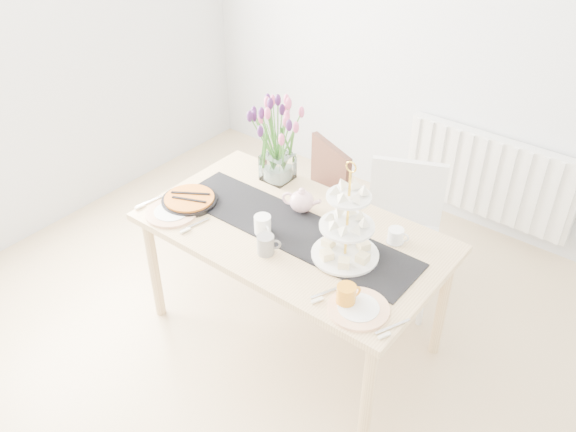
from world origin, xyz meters
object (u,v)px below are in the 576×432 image
Objects in this scene: mug_grey at (266,245)px; plate_left at (172,213)px; teapot at (302,201)px; dining_table at (293,241)px; mug_orange at (346,295)px; tulip_vase at (277,130)px; chair_white at (402,225)px; mug_white at (263,225)px; tart_tin at (189,200)px; cream_jug at (396,236)px; chair_brown at (315,197)px; plate_right at (358,309)px; cake_stand at (346,234)px; radiator at (489,176)px.

plate_left is at bearing 145.91° from mug_grey.
teapot is at bearing 39.81° from plate_left.
mug_orange is (0.53, -0.30, 0.13)m from dining_table.
teapot is at bearing 74.91° from mug_orange.
tulip_vase is at bearing 133.09° from teapot.
teapot is at bearing 112.25° from dining_table.
plate_left is at bearing -156.23° from chair_white.
mug_white reaches higher than plate_left.
tart_tin is 1.09× the size of plate_left.
chair_white is at bearing 67.03° from dining_table.
cream_jug is at bearing 26.22° from dining_table.
chair_brown is at bearing 100.96° from teapot.
tart_tin reaches higher than plate_right.
chair_brown is 1.00m from mug_grey.
dining_table is at bearing -84.49° from teapot.
cream_jug is (0.80, -0.42, 0.31)m from chair_brown.
tulip_vase is 1.21× the size of cake_stand.
cake_stand is at bearing 133.00° from plate_right.
mug_white is (-0.44, -0.10, -0.09)m from cake_stand.
radiator is 2.45× the size of cake_stand.
radiator is 1.97m from mug_orange.
plate_left and plate_right have the same top height.
radiator is at bearing 54.41° from teapot.
cake_stand reaches higher than mug_orange.
mug_orange is (0.52, -0.06, 0.00)m from mug_grey.
cake_stand reaches higher than plate_right.
plate_left is at bearing -83.65° from chair_brown.
teapot is 0.69× the size of tart_tin.
chair_white is at bearing 43.32° from tart_tin.
plate_left is at bearing -118.49° from radiator.
chair_brown is at bearing 116.43° from dining_table.
cream_jug is 0.54m from plate_right.
cream_jug is 0.29× the size of plate_right.
mug_grey is at bearing -46.32° from chair_brown.
mug_grey is (0.01, -0.24, 0.13)m from dining_table.
mug_white is (-0.10, -0.12, 0.13)m from dining_table.
plate_right is (0.70, -0.17, -0.05)m from mug_white.
cream_jug reaches higher than dining_table.
dining_table is at bearing 25.92° from plate_left.
mug_grey is (0.34, -0.89, 0.32)m from chair_brown.
cream_jug is at bearing 28.40° from mug_orange.
teapot is at bearing 105.27° from mug_white.
chair_white is at bearing 26.13° from chair_brown.
dining_table is 5.63× the size of plate_left.
chair_brown is at bearing 70.82° from tart_tin.
radiator is at bearing 59.77° from tart_tin.
tart_tin is (-0.94, -0.14, -0.12)m from cake_stand.
tart_tin is at bearing -86.15° from chair_brown.
mug_orange is at bearing -54.38° from teapot.
cake_stand reaches higher than tart_tin.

